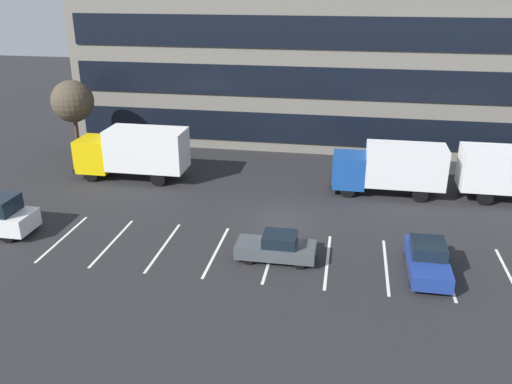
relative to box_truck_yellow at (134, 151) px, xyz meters
The scene contains 8 objects.
ground_plane 12.08m from the box_truck_yellow, 25.04° to the right, with size 120.00×120.00×0.00m, color #262628.
office_building 18.23m from the box_truck_yellow, 50.08° to the left, with size 37.73×10.72×18.00m.
lot_markings 14.38m from the box_truck_yellow, 40.68° to the right, with size 22.54×5.40×0.01m.
box_truck_yellow is the anchor object (origin of this frame).
box_truck_blue 16.95m from the box_truck_yellow, ahead, with size 7.03×2.33×3.26m.
sedan_charcoal 14.72m from the box_truck_yellow, 40.66° to the right, with size 3.88×1.62×1.39m.
sedan_navy 20.62m from the box_truck_yellow, 27.80° to the right, with size 1.77×4.22×1.51m.
bare_tree 7.68m from the box_truck_yellow, 147.74° to the left, with size 3.13×3.13×5.87m.
Camera 1 is at (3.36, -27.40, 12.88)m, focal length 37.41 mm.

